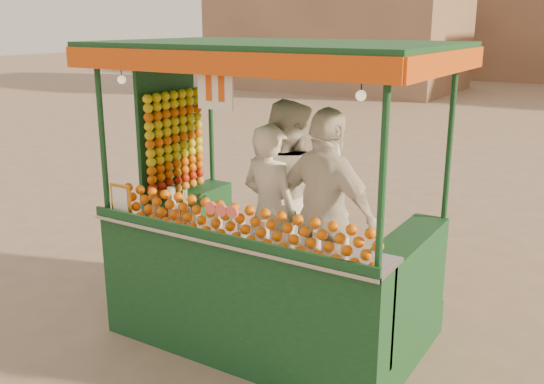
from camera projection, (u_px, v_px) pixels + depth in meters
The scene contains 6 objects.
ground at pixel (271, 334), 5.61m from camera, with size 90.00×90.00×0.00m, color #756353.
building_left at pixel (338, 17), 25.73m from camera, with size 10.00×6.00×6.00m, color #9B7158.
juice_cart at pixel (260, 248), 5.35m from camera, with size 2.90×1.88×2.63m.
vendor_left at pixel (270, 213), 5.48m from camera, with size 0.65×0.47×1.63m.
vendor_middle at pixel (287, 196), 5.67m from camera, with size 0.98×0.82×1.81m.
vendor_right at pixel (326, 216), 5.07m from camera, with size 1.15×0.72×1.83m.
Camera 1 is at (2.66, -4.28, 2.79)m, focal length 39.95 mm.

